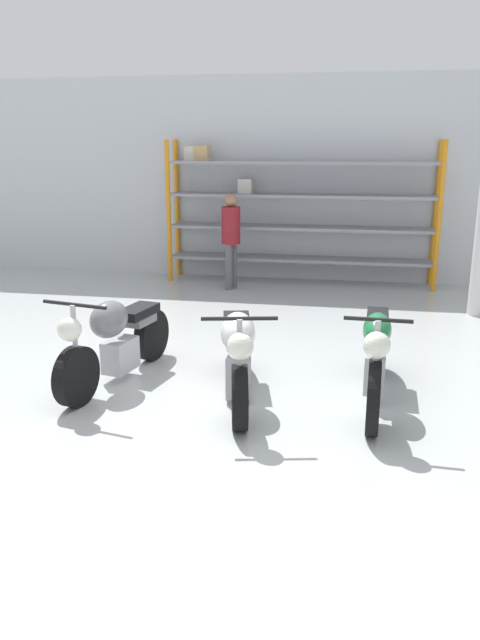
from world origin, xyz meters
name	(u,v)px	position (x,y,z in m)	size (l,w,h in m)	color
ground_plane	(233,398)	(0.00, 0.00, 0.00)	(30.00, 30.00, 0.00)	#B2B7B7
back_wall	(294,180)	(0.00, 5.81, 1.80)	(30.00, 0.08, 3.60)	silver
shelving_rack	(294,208)	(0.04, 5.45, 1.33)	(4.74, 0.63, 2.49)	orange
motorcycle_grey	(116,339)	(-1.30, 0.25, 0.47)	(0.75, 2.02, 1.01)	black
motorcycle_white	(238,354)	(0.05, 0.03, 0.46)	(0.75, 1.99, 1.02)	black
motorcycle_green	(376,354)	(1.37, 0.18, 0.49)	(0.58, 2.14, 1.04)	black
person_browsing	(231,234)	(-0.95, 4.74, 0.95)	(0.39, 0.39, 1.62)	#595960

